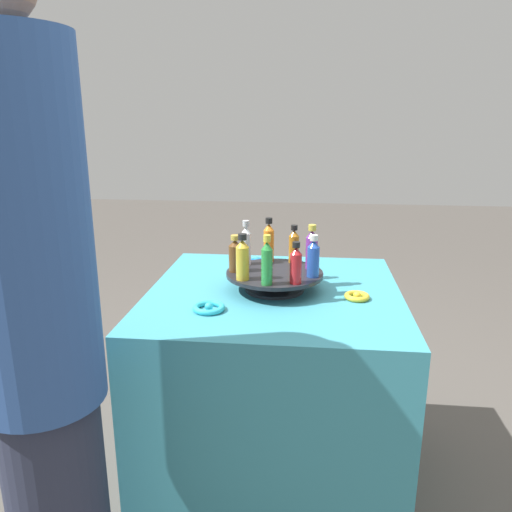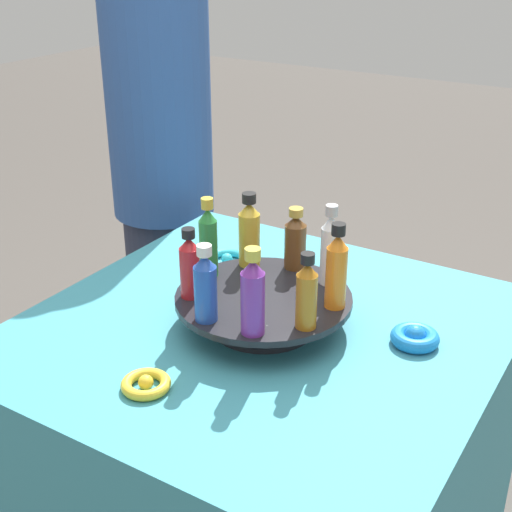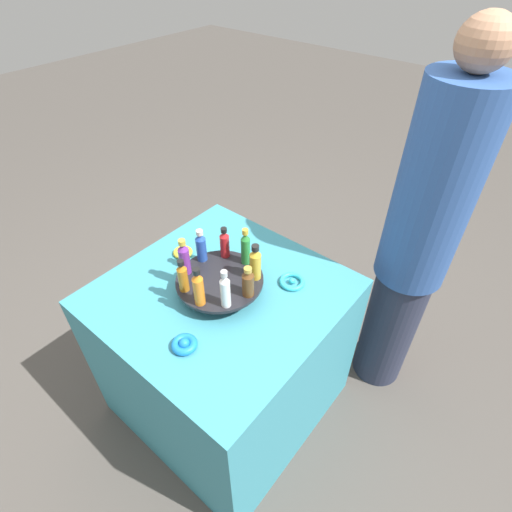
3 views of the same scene
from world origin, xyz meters
The scene contains 16 objects.
ground_plane centered at (0.00, 0.00, 0.00)m, with size 12.00×12.00×0.00m, color #4C4742.
party_table centered at (0.00, 0.00, 0.37)m, with size 0.82×0.82×0.73m.
display_stand centered at (0.00, 0.00, 0.78)m, with size 0.32×0.32×0.06m.
bottle_blue centered at (-0.04, -0.12, 0.86)m, with size 0.04×0.04×0.14m.
bottle_purple centered at (0.05, -0.12, 0.86)m, with size 0.04×0.04×0.15m.
bottle_amber centered at (0.12, -0.06, 0.86)m, with size 0.03×0.03×0.13m.
bottle_orange centered at (0.13, 0.03, 0.87)m, with size 0.04×0.04×0.15m.
bottle_clear centered at (0.08, 0.10, 0.87)m, with size 0.03×0.03×0.15m.
bottle_brown centered at (-0.01, 0.13, 0.85)m, with size 0.04×0.04×0.12m.
bottle_gold centered at (-0.09, 0.09, 0.86)m, with size 0.04×0.04×0.15m.
bottle_green centered at (-0.13, 0.01, 0.87)m, with size 0.03×0.03×0.15m.
bottle_red centered at (-0.11, -0.07, 0.86)m, with size 0.04×0.04×0.13m.
ribbon_bow_gold centered at (-0.06, -0.26, 0.74)m, with size 0.08×0.08×0.02m.
ribbon_bow_blue centered at (0.26, 0.08, 0.75)m, with size 0.08×0.08×0.04m.
ribbon_bow_teal centered at (-0.20, 0.18, 0.74)m, with size 0.10×0.10×0.02m.
person_figure centered at (-0.61, 0.47, 0.81)m, with size 0.27×0.27×1.60m.
Camera 3 is at (0.71, 0.75, 1.79)m, focal length 28.00 mm.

